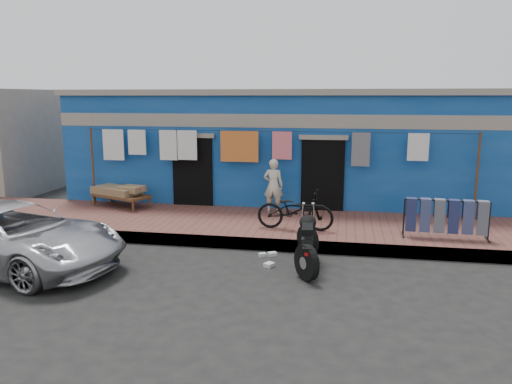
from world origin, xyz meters
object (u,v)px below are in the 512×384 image
object	(u,v)px
car	(12,235)
motorcycle	(307,239)
bicycle	(295,205)
jeans_rack	(446,218)
charpoy	(121,196)
seated_person	(273,186)

from	to	relation	value
car	motorcycle	bearing A→B (deg)	-68.28
bicycle	jeans_rack	world-z (taller)	bicycle
bicycle	motorcycle	world-z (taller)	bicycle
bicycle	charpoy	xyz separation A→B (m)	(-4.85, 1.50, -0.26)
bicycle	motorcycle	xyz separation A→B (m)	(0.41, -1.77, -0.25)
motorcycle	jeans_rack	size ratio (longest dim) A/B	0.97
motorcycle	charpoy	distance (m)	6.19
bicycle	charpoy	world-z (taller)	bicycle
motorcycle	bicycle	bearing A→B (deg)	99.41
charpoy	bicycle	bearing A→B (deg)	-17.16
car	charpoy	distance (m)	4.28
bicycle	charpoy	distance (m)	5.08
car	jeans_rack	world-z (taller)	car
seated_person	charpoy	xyz separation A→B (m)	(-4.12, -0.11, -0.41)
car	motorcycle	distance (m)	5.52
car	charpoy	size ratio (longest dim) A/B	2.39
car	jeans_rack	distance (m)	8.60
bicycle	motorcycle	size ratio (longest dim) A/B	0.97
seated_person	bicycle	world-z (taller)	seated_person
car	seated_person	distance (m)	6.13
bicycle	jeans_rack	bearing A→B (deg)	-88.88
bicycle	charpoy	size ratio (longest dim) A/B	0.91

